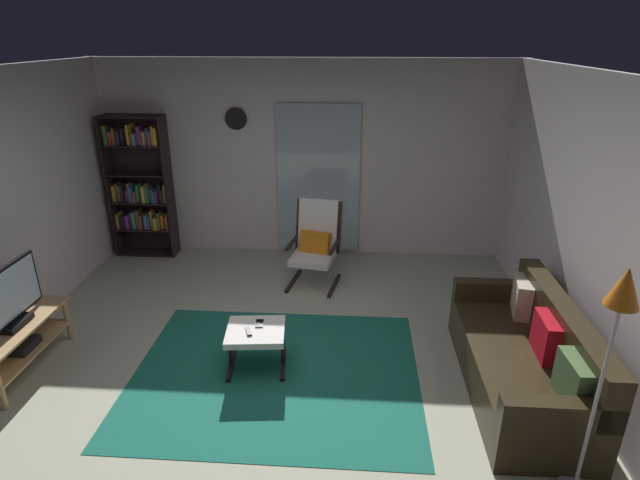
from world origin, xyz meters
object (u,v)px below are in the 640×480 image
Objects in this scene: tv_remote at (249,331)px; lounge_armchair at (316,241)px; television at (7,300)px; wall_clock at (236,119)px; leather_sofa at (526,359)px; cell_phone at (259,323)px; bookshelf_near_tv at (141,186)px; tv_stand at (18,341)px; ottoman at (256,336)px; floor_lamp_by_sofa at (617,318)px.

lounge_armchair is at bearing 57.69° from tv_remote.
television reaches higher than tv_remote.
leather_sofa is at bearing -43.33° from wall_clock.
cell_phone is 0.48× the size of wall_clock.
cell_phone is at bearing -50.27° from bookshelf_near_tv.
tv_stand is at bearing 165.42° from tv_remote.
tv_remote is at bearing -133.03° from ottoman.
lounge_armchair is 7.30× the size of cell_phone.
lounge_armchair is at bearing 38.28° from television.
ottoman is (2.13, 0.20, 0.02)m from tv_stand.
tv_stand is 2.14m from ottoman.
lounge_armchair is 1.91m from tv_remote.
tv_stand is 8.10× the size of cell_phone.
tv_remote is 0.16m from cell_phone.
ottoman is at bearing -109.03° from cell_phone.
tv_stand is 2.01× the size of ottoman.
leather_sofa is at bearing -12.20° from cell_phone.
leather_sofa is 6.63× the size of wall_clock.
tv_remote is at bearing 154.56° from floor_lamp_by_sofa.
cell_phone is at bearing 44.92° from tv_remote.
tv_remote is at bearing -122.52° from cell_phone.
tv_stand is 0.68× the size of floor_lamp_by_sofa.
floor_lamp_by_sofa is 5.02m from wall_clock.
ottoman is (2.00, -2.52, -0.64)m from bookshelf_near_tv.
wall_clock is (1.31, 0.18, 0.87)m from bookshelf_near_tv.
leather_sofa reaches higher than cell_phone.
floor_lamp_by_sofa is at bearing -51.73° from wall_clock.
ottoman is 0.34× the size of floor_lamp_by_sofa.
floor_lamp_by_sofa is (2.40, -1.22, 1.01)m from ottoman.
cell_phone is at bearing -102.66° from lounge_armchair.
television is 2.74m from bookshelf_near_tv.
lounge_armchair is at bearing -16.77° from bookshelf_near_tv.
floor_lamp_by_sofa is (4.53, -1.02, 1.04)m from tv_stand.
floor_lamp_by_sofa is at bearing -40.38° from bookshelf_near_tv.
tv_remote is (2.08, 0.14, 0.10)m from tv_stand.
television is 2.99× the size of wall_clock.
lounge_armchair reaches higher than cell_phone.
television is 4.49m from leather_sofa.
tv_remote is (-0.05, -0.05, 0.08)m from ottoman.
wall_clock is at bearing 104.43° from ottoman.
television is at bearing -174.67° from ottoman.
tv_remote is at bearing -76.84° from wall_clock.
leather_sofa is 1.48m from floor_lamp_by_sofa.
leather_sofa is (4.47, 0.03, -0.42)m from television.
ottoman is at bearing 153.04° from floor_lamp_by_sofa.
wall_clock reaches higher than bookshelf_near_tv.
television reaches higher than tv_stand.
cell_phone reaches higher than ottoman.
cell_phone is at bearing 7.60° from television.
leather_sofa is (4.47, 0.03, -0.00)m from tv_stand.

